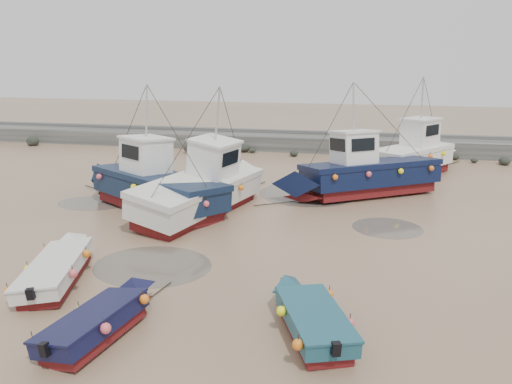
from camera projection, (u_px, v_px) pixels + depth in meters
ground at (257, 256)px, 19.71m from camera, size 120.00×120.00×0.00m
seawall at (309, 143)px, 40.29m from camera, size 60.00×4.92×1.50m
puddle_a at (152, 265)px, 18.86m from camera, size 4.53×4.53×0.01m
puddle_b at (387, 228)px, 22.86m from camera, size 3.20×3.20×0.01m
puddle_c at (92, 203)px, 26.58m from camera, size 3.79×3.79×0.01m
puddle_d at (308, 193)px, 28.39m from camera, size 5.53×5.53×0.01m
dinghy_0 at (60, 265)px, 17.65m from camera, size 2.78×6.57×1.43m
dinghy_1 at (104, 316)px, 14.17m from camera, size 2.48×5.57×1.43m
dinghy_2 at (310, 314)px, 14.32m from camera, size 2.90×5.37×1.43m
cabin_boat_0 at (149, 184)px, 25.39m from camera, size 10.18×6.99×6.22m
cabin_boat_1 at (204, 186)px, 24.93m from camera, size 5.38×11.00×6.22m
cabin_boat_2 at (361, 173)px, 27.68m from camera, size 10.03×6.92×6.22m
cabin_boat_3 at (417, 153)px, 32.64m from camera, size 6.75×7.80×6.22m
person at (221, 196)px, 27.95m from camera, size 0.67×0.44×1.81m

